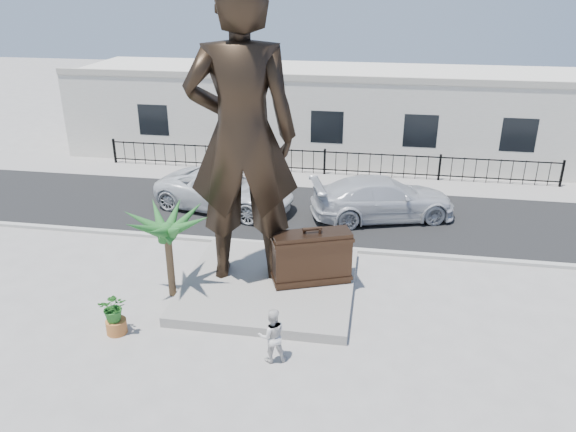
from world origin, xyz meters
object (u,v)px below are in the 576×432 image
object	(u,v)px
statue	(242,137)
car_white	(225,190)
suitcase	(312,257)
tourist	(272,335)

from	to	relation	value
statue	car_white	world-z (taller)	statue
suitcase	tourist	distance (m)	3.69
tourist	car_white	size ratio (longest dim) A/B	0.25
statue	suitcase	world-z (taller)	statue
statue	car_white	xyz separation A→B (m)	(-2.30, 5.86, -3.94)
suitcase	tourist	size ratio (longest dim) A/B	1.59
tourist	statue	bearing A→B (deg)	-87.09
tourist	suitcase	bearing A→B (deg)	-117.90
suitcase	car_white	distance (m)	7.51
tourist	car_white	xyz separation A→B (m)	(-3.89, 9.70, 0.08)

